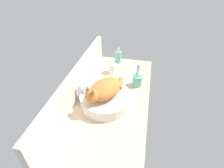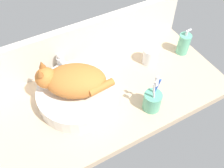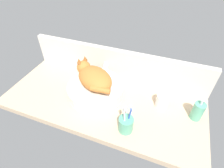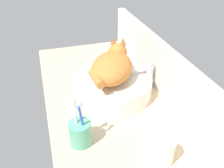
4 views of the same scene
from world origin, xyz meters
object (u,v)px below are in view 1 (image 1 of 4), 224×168
(sink_basin, at_px, (106,99))
(cat, at_px, (104,89))
(toothbrush_cup, at_px, (137,80))
(water_glass, at_px, (112,68))
(faucet, at_px, (82,92))
(soap_dispenser, at_px, (118,57))

(sink_basin, distance_m, cat, 0.10)
(sink_basin, height_order, toothbrush_cup, toothbrush_cup)
(sink_basin, xyz_separation_m, water_glass, (0.41, 0.04, -0.00))
(faucet, distance_m, water_glass, 0.43)
(water_glass, bearing_deg, toothbrush_cup, -122.80)
(sink_basin, xyz_separation_m, cat, (-0.01, 0.01, 0.10))
(faucet, distance_m, toothbrush_cup, 0.44)
(faucet, relative_size, toothbrush_cup, 0.73)
(toothbrush_cup, xyz_separation_m, water_glass, (0.15, 0.23, -0.01))
(cat, xyz_separation_m, toothbrush_cup, (0.27, -0.20, -0.09))
(sink_basin, relative_size, soap_dispenser, 2.44)
(soap_dispenser, bearing_deg, sink_basin, -177.69)
(faucet, xyz_separation_m, soap_dispenser, (0.60, -0.14, -0.02))
(sink_basin, xyz_separation_m, faucet, (-0.00, 0.17, 0.04))
(cat, distance_m, toothbrush_cup, 0.35)
(sink_basin, height_order, soap_dispenser, soap_dispenser)
(water_glass, bearing_deg, soap_dispenser, -5.83)
(faucet, height_order, toothbrush_cup, toothbrush_cup)
(toothbrush_cup, bearing_deg, faucet, 126.21)
(cat, height_order, toothbrush_cup, cat)
(sink_basin, bearing_deg, cat, 153.76)
(soap_dispenser, bearing_deg, toothbrush_cup, -147.94)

